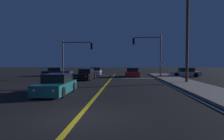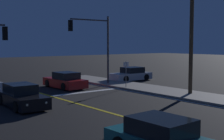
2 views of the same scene
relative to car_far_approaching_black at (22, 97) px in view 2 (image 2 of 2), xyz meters
The scene contains 10 objects.
sidewalk_right 12.52m from the car_far_approaching_black, 30.64° to the right, with size 3.20×36.09×0.15m, color gray.
lane_line_center 7.08m from the car_far_approaching_black, 64.59° to the right, with size 0.20×34.08×0.01m, color gold.
lane_line_edge_right 10.97m from the car_far_approaching_black, 35.58° to the right, with size 0.16×34.08×0.01m, color white.
stop_bar 6.49m from the car_far_approaching_black, 19.44° to the left, with size 6.13×0.50×0.01m, color white.
car_far_approaching_black is the anchor object (origin of this frame).
car_side_waiting_red 7.87m from the car_far_approaching_black, 41.02° to the left, with size 2.02×4.37×1.34m.
car_lead_oncoming_silver 14.86m from the car_far_approaching_black, 22.07° to the left, with size 4.39×2.08×1.34m.
traffic_signal_near_right 10.25m from the car_far_approaching_black, 27.51° to the left, with size 4.10×0.28×6.13m.
utility_pole_right 12.72m from the car_far_approaching_black, 18.81° to the right, with size 1.59×0.28×10.84m.
street_sign_corner 9.84m from the car_far_approaching_black, ahead, with size 0.56×0.06×2.25m.
Camera 2 is at (-10.20, -1.13, 3.75)m, focal length 49.82 mm.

